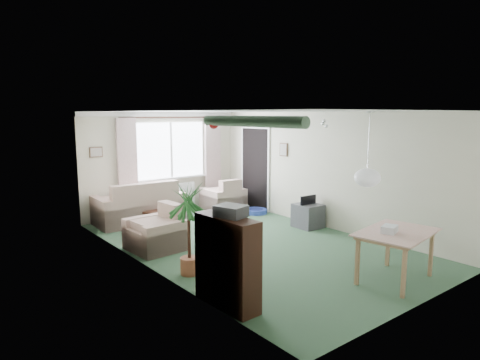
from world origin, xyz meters
TOP-DOWN VIEW (x-y plane):
  - ground at (0.00, 0.00)m, footprint 6.50×6.50m
  - window at (0.20, 3.23)m, footprint 1.80×0.03m
  - curtain_rod at (0.20, 3.15)m, footprint 2.60×0.03m
  - curtain_left at (-0.95, 3.13)m, footprint 0.45×0.08m
  - curtain_right at (1.35, 3.13)m, footprint 0.45×0.08m
  - radiator at (0.20, 3.19)m, footprint 1.20×0.10m
  - doorway at (1.99, 2.20)m, footprint 0.03×0.95m
  - pendant_lamp at (0.20, -2.30)m, footprint 0.36×0.36m
  - tinsel_garland at (-1.92, -2.30)m, footprint 1.60×1.60m
  - bauble_cluster_a at (1.30, 0.90)m, footprint 0.20×0.20m
  - bauble_cluster_b at (1.60, -0.30)m, footprint 0.20×0.20m
  - wall_picture_back at (-1.60, 3.23)m, footprint 0.28×0.03m
  - wall_picture_right at (1.98, 1.20)m, footprint 0.03×0.24m
  - sofa at (-0.89, 2.75)m, footprint 1.87×1.04m
  - armchair_corner at (1.27, 2.57)m, footprint 0.92×0.88m
  - armchair_left at (-1.50, 0.79)m, footprint 0.89×0.93m
  - coffee_table at (-0.62, 2.16)m, footprint 0.89×0.68m
  - photo_frame at (-0.60, 2.13)m, footprint 0.12×0.06m
  - bookshelf at (-1.84, -1.77)m, footprint 0.35×0.94m
  - hifi_box at (-1.80, -1.80)m, footprint 0.37×0.42m
  - houseplant at (-1.65, -0.58)m, footprint 0.65×0.65m
  - dining_table at (0.52, -2.60)m, footprint 1.23×0.92m
  - gift_box at (0.38, -2.57)m, footprint 0.29×0.25m
  - tv_cube at (1.70, 0.16)m, footprint 0.52×0.56m
  - pet_bed at (1.65, 1.78)m, footprint 0.60×0.60m

SIDE VIEW (x-z plane):
  - ground at x=0.00m, z-range 0.00..0.00m
  - pet_bed at x=1.65m, z-range 0.00..0.11m
  - coffee_table at x=-0.62m, z-range 0.00..0.35m
  - tv_cube at x=1.70m, z-range 0.00..0.49m
  - dining_table at x=0.52m, z-range 0.00..0.70m
  - armchair_left at x=-1.50m, z-range 0.00..0.79m
  - armchair_corner at x=1.27m, z-range 0.00..0.79m
  - radiator at x=0.20m, z-range 0.12..0.68m
  - photo_frame at x=-0.60m, z-range 0.35..0.51m
  - sofa at x=-0.89m, z-range 0.00..0.92m
  - bookshelf at x=-1.84m, z-range 0.00..1.13m
  - houseplant at x=-1.65m, z-range 0.00..1.38m
  - gift_box at x=0.38m, z-range 0.70..0.82m
  - doorway at x=1.99m, z-range 0.00..2.00m
  - hifi_box at x=-1.80m, z-range 1.13..1.27m
  - curtain_left at x=-0.95m, z-range 0.27..2.27m
  - curtain_right at x=1.35m, z-range 0.27..2.27m
  - pendant_lamp at x=0.20m, z-range 1.30..1.66m
  - window at x=0.20m, z-range 0.85..2.15m
  - wall_picture_back at x=-1.60m, z-range 1.44..1.66m
  - wall_picture_right at x=1.98m, z-range 1.40..1.70m
  - bauble_cluster_a at x=1.30m, z-range 2.12..2.32m
  - bauble_cluster_b at x=1.60m, z-range 2.12..2.32m
  - curtain_rod at x=0.20m, z-range 2.25..2.29m
  - tinsel_garland at x=-1.92m, z-range 2.22..2.34m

